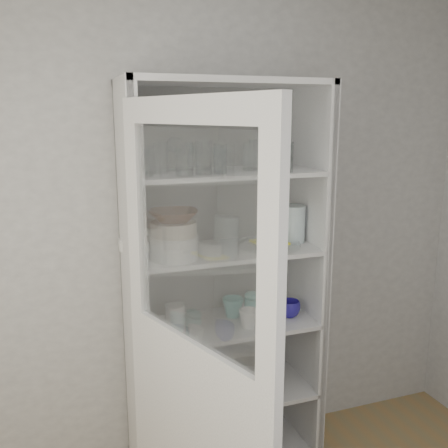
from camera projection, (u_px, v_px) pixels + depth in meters
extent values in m
cube|color=#ADADAD|center=(175.00, 235.00, 2.69)|extent=(3.60, 0.02, 2.60)
cube|color=silver|center=(131.00, 299.00, 2.44)|extent=(0.03, 0.45, 2.10)
cube|color=silver|center=(306.00, 278.00, 2.76)|extent=(0.03, 0.45, 2.10)
cube|color=gray|center=(211.00, 276.00, 2.79)|extent=(1.00, 0.03, 2.10)
cube|color=silver|center=(224.00, 82.00, 2.38)|extent=(1.00, 0.45, 0.03)
cube|color=silver|center=(225.00, 393.00, 2.72)|extent=(0.94, 0.42, 0.02)
cube|color=silver|center=(225.00, 324.00, 2.63)|extent=(0.94, 0.42, 0.02)
cube|color=silver|center=(225.00, 251.00, 2.54)|extent=(0.94, 0.42, 0.02)
cube|color=silver|center=(225.00, 173.00, 2.46)|extent=(0.94, 0.42, 0.02)
cube|color=silver|center=(191.00, 110.00, 1.70)|extent=(0.34, 0.86, 0.10)
cube|color=silver|center=(137.00, 220.00, 2.10)|extent=(0.07, 0.10, 0.80)
cube|color=silver|center=(272.00, 264.00, 1.48)|extent=(0.07, 0.10, 0.80)
cube|color=silver|center=(193.00, 238.00, 1.79)|extent=(0.25, 0.68, 0.78)
cylinder|color=silver|center=(146.00, 163.00, 2.22)|extent=(0.08, 0.08, 0.13)
cylinder|color=silver|center=(185.00, 159.00, 2.23)|extent=(0.10, 0.10, 0.16)
cylinder|color=silver|center=(204.00, 158.00, 2.30)|extent=(0.09, 0.09, 0.16)
cylinder|color=silver|center=(220.00, 160.00, 2.33)|extent=(0.08, 0.08, 0.13)
cylinder|color=silver|center=(286.00, 157.00, 2.39)|extent=(0.09, 0.09, 0.15)
cylinder|color=silver|center=(273.00, 158.00, 2.39)|extent=(0.09, 0.09, 0.14)
cylinder|color=silver|center=(283.00, 159.00, 2.40)|extent=(0.08, 0.08, 0.13)
cylinder|color=silver|center=(149.00, 161.00, 2.32)|extent=(0.07, 0.07, 0.13)
cylinder|color=silver|center=(161.00, 158.00, 2.35)|extent=(0.10, 0.10, 0.15)
cylinder|color=silver|center=(220.00, 158.00, 2.41)|extent=(0.07, 0.07, 0.14)
cylinder|color=silver|center=(250.00, 157.00, 2.46)|extent=(0.08, 0.08, 0.14)
cylinder|color=silver|center=(256.00, 154.00, 2.53)|extent=(0.09, 0.09, 0.15)
cylinder|color=white|center=(174.00, 247.00, 2.37)|extent=(0.23, 0.23, 0.11)
cylinder|color=white|center=(139.00, 243.00, 2.55)|extent=(0.21, 0.21, 0.06)
cylinder|color=beige|center=(174.00, 229.00, 2.35)|extent=(0.27, 0.27, 0.07)
imported|color=#4D2918|center=(173.00, 216.00, 2.34)|extent=(0.26, 0.26, 0.06)
cylinder|color=silver|center=(270.00, 245.00, 2.59)|extent=(0.38, 0.38, 0.02)
cube|color=yellow|center=(270.00, 242.00, 2.59)|extent=(0.17, 0.17, 0.01)
cylinder|color=white|center=(270.00, 236.00, 2.58)|extent=(0.14, 0.14, 0.06)
cylinder|color=silver|center=(292.00, 224.00, 2.67)|extent=(0.14, 0.14, 0.20)
imported|color=navy|center=(290.00, 309.00, 2.70)|extent=(0.13, 0.13, 0.09)
imported|color=teal|center=(233.00, 307.00, 2.70)|extent=(0.15, 0.15, 0.11)
imported|color=white|center=(249.00, 318.00, 2.56)|extent=(0.12, 0.12, 0.10)
cylinder|color=teal|center=(253.00, 307.00, 2.71)|extent=(0.10, 0.10, 0.10)
ellipsoid|color=teal|center=(254.00, 297.00, 2.70)|extent=(0.10, 0.10, 0.02)
cylinder|color=silver|center=(176.00, 332.00, 2.47)|extent=(0.10, 0.10, 0.04)
cylinder|color=white|center=(175.00, 316.00, 2.56)|extent=(0.13, 0.13, 0.12)
imported|color=beige|center=(203.00, 390.00, 2.66)|extent=(0.28, 0.28, 0.07)
cube|color=#9E9FA5|center=(236.00, 387.00, 2.70)|extent=(0.21, 0.18, 0.05)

